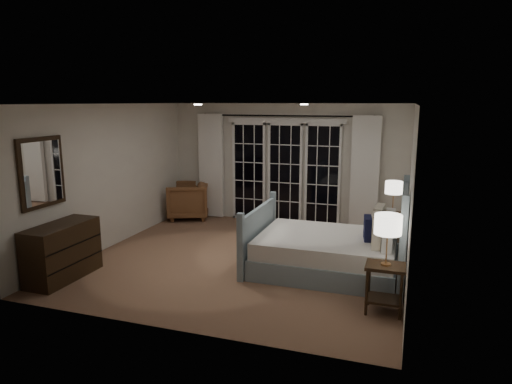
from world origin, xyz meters
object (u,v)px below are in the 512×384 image
(nightstand_right, at_px, (392,226))
(dresser, at_px, (62,251))
(bed, at_px, (331,250))
(lamp_right, at_px, (394,188))
(armchair, at_px, (188,200))
(lamp_left, at_px, (388,225))
(nightstand_left, at_px, (385,281))

(nightstand_right, relative_size, dresser, 0.58)
(bed, bearing_deg, nightstand_right, 57.28)
(bed, height_order, lamp_right, bed)
(armchair, bearing_deg, lamp_right, 55.72)
(bed, relative_size, dresser, 1.95)
(lamp_right, bearing_deg, bed, -122.72)
(lamp_left, bearing_deg, lamp_right, 90.44)
(bed, bearing_deg, lamp_right, 57.28)
(lamp_right, relative_size, armchair, 0.64)
(nightstand_right, xyz_separation_m, dresser, (-4.47, -2.80, -0.03))
(bed, height_order, nightstand_right, bed)
(nightstand_left, bearing_deg, lamp_left, 165.96)
(bed, height_order, armchair, bed)
(nightstand_left, bearing_deg, bed, 125.76)
(nightstand_right, bearing_deg, nightstand_left, -89.56)
(nightstand_left, height_order, lamp_right, lamp_right)
(armchair, bearing_deg, nightstand_right, 55.72)
(nightstand_left, relative_size, lamp_right, 1.09)
(nightstand_right, xyz_separation_m, armchair, (-4.34, 0.93, -0.04))
(nightstand_left, relative_size, lamp_left, 0.98)
(nightstand_left, distance_m, lamp_left, 0.71)
(nightstand_left, bearing_deg, dresser, -175.61)
(bed, bearing_deg, nightstand_left, -54.24)
(bed, height_order, lamp_left, bed)
(nightstand_right, height_order, lamp_left, lamp_left)
(bed, relative_size, lamp_left, 3.61)
(nightstand_right, distance_m, dresser, 5.27)
(nightstand_right, height_order, armchair, armchair)
(nightstand_left, height_order, dresser, dresser)
(lamp_left, xyz_separation_m, dresser, (-4.49, -0.34, -0.70))
(nightstand_right, bearing_deg, lamp_left, -89.56)
(nightstand_right, xyz_separation_m, lamp_right, (0.00, 0.00, 0.67))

